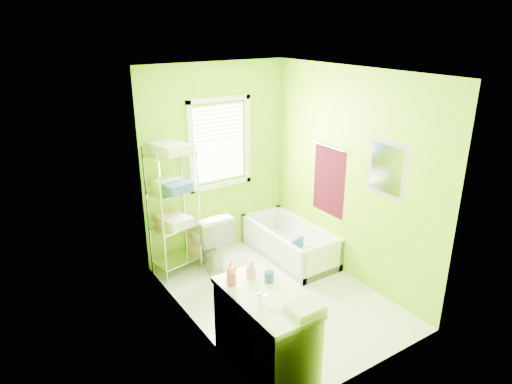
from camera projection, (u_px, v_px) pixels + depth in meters
ground at (278, 296)px, 5.43m from camera, size 2.90×2.90×0.00m
room_envelope at (280, 172)px, 4.88m from camera, size 2.14×2.94×2.62m
window at (220, 139)px, 6.00m from camera, size 0.92×0.05×1.22m
door at (249, 288)px, 3.76m from camera, size 0.09×0.80×2.00m
right_wall_decor at (351, 176)px, 5.48m from camera, size 0.04×1.48×1.17m
bathtub at (290, 247)px, 6.29m from camera, size 0.68×1.45×0.47m
toilet at (207, 237)px, 6.00m from camera, size 0.46×0.79×0.79m
vanity at (266, 329)px, 4.17m from camera, size 0.54×1.05×1.04m
wire_shelf_unit at (174, 195)px, 5.64m from camera, size 0.62×0.50×1.71m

